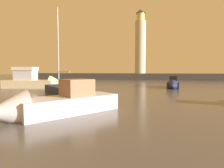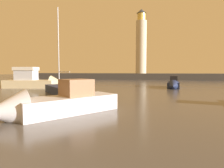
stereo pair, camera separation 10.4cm
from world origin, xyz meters
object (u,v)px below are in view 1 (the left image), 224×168
Objects in this scene: motorboat_1 at (51,104)px; motorboat_2 at (173,84)px; motorboat_0 at (36,81)px; lighthouse at (140,43)px; sailboat_moored at (61,89)px.

motorboat_1 is 21.01m from motorboat_2.
motorboat_0 is 1.54× the size of motorboat_2.
motorboat_0 is at bearing 127.37° from motorboat_1.
lighthouse is 48.08m from motorboat_1.
motorboat_1 is at bearing -64.58° from sailboat_moored.
motorboat_0 is 18.68m from motorboat_1.
sailboat_moored reaches higher than motorboat_2.
motorboat_1 is at bearing -91.75° from lighthouse.
motorboat_1 is (11.34, -14.84, -0.39)m from motorboat_0.
sailboat_moored is (-4.42, 9.29, -0.13)m from motorboat_1.
lighthouse is at bearing 81.17° from sailboat_moored.
lighthouse is 30.32m from motorboat_2.
lighthouse is 39.50m from sailboat_moored.
lighthouse reaches higher than motorboat_1.
lighthouse is 3.13× the size of motorboat_2.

